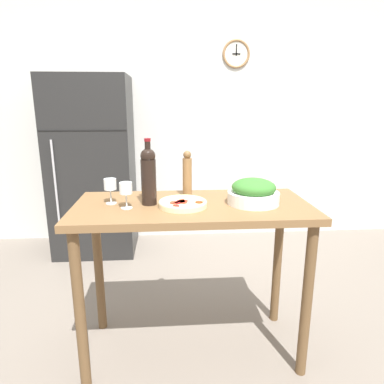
{
  "coord_description": "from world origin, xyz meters",
  "views": [
    {
      "loc": [
        -0.13,
        -1.81,
        1.47
      ],
      "look_at": [
        0.0,
        0.03,
        0.99
      ],
      "focal_mm": 32.0,
      "sensor_mm": 36.0,
      "label": 1
    }
  ],
  "objects_px": {
    "wine_bottle": "(149,175)",
    "wine_glass_far": "(110,185)",
    "refrigerator": "(93,167)",
    "salad_bowl": "(253,192)",
    "pepper_mill": "(187,175)",
    "wine_glass_near": "(126,190)",
    "homemade_pizza": "(183,203)"
  },
  "relations": [
    {
      "from": "salad_bowl",
      "to": "homemade_pizza",
      "type": "distance_m",
      "value": 0.4
    },
    {
      "from": "wine_glass_near",
      "to": "pepper_mill",
      "type": "xyz_separation_m",
      "value": [
        0.33,
        0.22,
        0.03
      ]
    },
    {
      "from": "wine_glass_near",
      "to": "pepper_mill",
      "type": "bearing_deg",
      "value": 33.48
    },
    {
      "from": "wine_glass_far",
      "to": "salad_bowl",
      "type": "xyz_separation_m",
      "value": [
        0.79,
        -0.05,
        -0.04
      ]
    },
    {
      "from": "salad_bowl",
      "to": "pepper_mill",
      "type": "bearing_deg",
      "value": 153.01
    },
    {
      "from": "wine_bottle",
      "to": "homemade_pizza",
      "type": "height_order",
      "value": "wine_bottle"
    },
    {
      "from": "wine_glass_near",
      "to": "homemade_pizza",
      "type": "height_order",
      "value": "wine_glass_near"
    },
    {
      "from": "refrigerator",
      "to": "pepper_mill",
      "type": "bearing_deg",
      "value": -58.86
    },
    {
      "from": "wine_bottle",
      "to": "wine_glass_far",
      "type": "height_order",
      "value": "wine_bottle"
    },
    {
      "from": "wine_glass_far",
      "to": "salad_bowl",
      "type": "relative_size",
      "value": 0.5
    },
    {
      "from": "homemade_pizza",
      "to": "refrigerator",
      "type": "bearing_deg",
      "value": 116.72
    },
    {
      "from": "refrigerator",
      "to": "pepper_mill",
      "type": "xyz_separation_m",
      "value": [
        0.85,
        -1.41,
        0.2
      ]
    },
    {
      "from": "refrigerator",
      "to": "pepper_mill",
      "type": "relative_size",
      "value": 6.32
    },
    {
      "from": "wine_glass_near",
      "to": "wine_bottle",
      "type": "bearing_deg",
      "value": 30.83
    },
    {
      "from": "pepper_mill",
      "to": "refrigerator",
      "type": "bearing_deg",
      "value": 121.14
    },
    {
      "from": "refrigerator",
      "to": "wine_bottle",
      "type": "distance_m",
      "value": 1.7
    },
    {
      "from": "wine_glass_near",
      "to": "salad_bowl",
      "type": "distance_m",
      "value": 0.69
    },
    {
      "from": "pepper_mill",
      "to": "salad_bowl",
      "type": "bearing_deg",
      "value": -26.99
    },
    {
      "from": "refrigerator",
      "to": "wine_glass_near",
      "type": "bearing_deg",
      "value": -72.45
    },
    {
      "from": "refrigerator",
      "to": "salad_bowl",
      "type": "distance_m",
      "value": 2.0
    },
    {
      "from": "wine_glass_far",
      "to": "wine_bottle",
      "type": "bearing_deg",
      "value": -6.97
    },
    {
      "from": "refrigerator",
      "to": "wine_bottle",
      "type": "relative_size",
      "value": 4.77
    },
    {
      "from": "wine_glass_near",
      "to": "wine_glass_far",
      "type": "relative_size",
      "value": 1.0
    },
    {
      "from": "wine_bottle",
      "to": "wine_glass_near",
      "type": "relative_size",
      "value": 2.56
    },
    {
      "from": "wine_bottle",
      "to": "salad_bowl",
      "type": "xyz_separation_m",
      "value": [
        0.57,
        -0.03,
        -0.1
      ]
    },
    {
      "from": "refrigerator",
      "to": "salad_bowl",
      "type": "xyz_separation_m",
      "value": [
        1.2,
        -1.59,
        0.13
      ]
    },
    {
      "from": "refrigerator",
      "to": "homemade_pizza",
      "type": "bearing_deg",
      "value": -63.28
    },
    {
      "from": "wine_glass_far",
      "to": "pepper_mill",
      "type": "xyz_separation_m",
      "value": [
        0.43,
        0.13,
        0.03
      ]
    },
    {
      "from": "wine_glass_near",
      "to": "pepper_mill",
      "type": "distance_m",
      "value": 0.4
    },
    {
      "from": "refrigerator",
      "to": "wine_glass_far",
      "type": "bearing_deg",
      "value": -74.72
    },
    {
      "from": "wine_bottle",
      "to": "wine_glass_near",
      "type": "bearing_deg",
      "value": -149.17
    },
    {
      "from": "wine_glass_near",
      "to": "wine_glass_far",
      "type": "distance_m",
      "value": 0.14
    }
  ]
}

